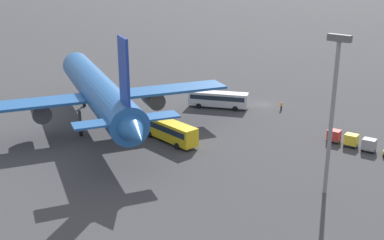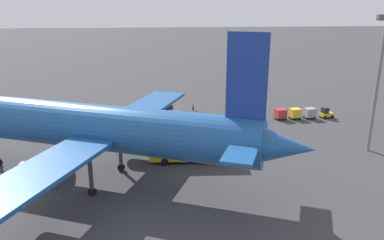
# 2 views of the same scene
# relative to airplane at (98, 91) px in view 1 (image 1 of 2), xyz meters

# --- Properties ---
(ground_plane) EXTENTS (600.00, 600.00, 0.00)m
(ground_plane) POSITION_rel_airplane_xyz_m (-10.39, -32.27, -6.98)
(ground_plane) COLOR #38383A
(airplane) EXTENTS (49.14, 42.46, 18.56)m
(airplane) POSITION_rel_airplane_xyz_m (0.00, 0.00, 0.00)
(airplane) COLOR #1E5193
(airplane) RESTS_ON ground
(shuttle_bus_near) EXTENTS (11.40, 8.04, 3.15)m
(shuttle_bus_near) POSITION_rel_airplane_xyz_m (-5.65, -24.02, -5.09)
(shuttle_bus_near) COLOR silver
(shuttle_bus_near) RESTS_ON ground
(shuttle_bus_far) EXTENTS (11.41, 3.54, 3.32)m
(shuttle_bus_far) POSITION_rel_airplane_xyz_m (-12.20, -4.76, -5.00)
(shuttle_bus_far) COLOR gold
(shuttle_bus_far) RESTS_ON ground
(worker_person) EXTENTS (0.38, 0.38, 1.74)m
(worker_person) POSITION_rel_airplane_xyz_m (-15.49, -31.38, -6.11)
(worker_person) COLOR #1E1E2D
(worker_person) RESTS_ON ground
(cargo_cart_grey) EXTENTS (2.25, 2.00, 2.06)m
(cargo_cart_grey) POSITION_rel_airplane_xyz_m (-37.17, -22.86, -5.79)
(cargo_cart_grey) COLOR #38383D
(cargo_cart_grey) RESTS_ON ground
(cargo_cart_yellow) EXTENTS (2.25, 2.00, 2.06)m
(cargo_cart_yellow) POSITION_rel_airplane_xyz_m (-34.27, -22.87, -5.79)
(cargo_cart_yellow) COLOR #38383D
(cargo_cart_yellow) RESTS_ON ground
(cargo_cart_red) EXTENTS (2.25, 2.00, 2.06)m
(cargo_cart_red) POSITION_rel_airplane_xyz_m (-31.37, -22.79, -5.79)
(cargo_cart_red) COLOR #38383D
(cargo_cart_red) RESTS_ON ground
(light_pole) EXTENTS (2.80, 0.70, 19.79)m
(light_pole) POSITION_rel_airplane_xyz_m (-39.33, -6.09, 4.97)
(light_pole) COLOR slate
(light_pole) RESTS_ON ground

